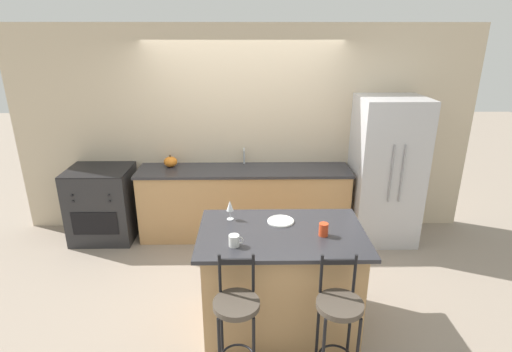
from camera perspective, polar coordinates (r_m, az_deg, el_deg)
The scene contains 14 objects.
ground_plane at distance 5.20m, azimuth -1.67°, elevation -9.99°, with size 18.00×18.00×0.00m, color gray.
wall_back at distance 5.30m, azimuth -1.73°, elevation 6.37°, with size 6.00×0.07×2.70m.
back_counter at distance 5.30m, azimuth -1.67°, elevation -3.70°, with size 2.73×0.63×0.93m.
sink_faucet at distance 5.27m, azimuth -1.71°, elevation 3.13°, with size 0.02×0.13×0.22m.
kitchen_island at distance 3.76m, azimuth 3.54°, elevation -14.31°, with size 1.46×0.93×0.95m.
refrigerator at distance 5.32m, azimuth 17.99°, elevation 0.74°, with size 0.80×0.77×1.86m.
oven_range at distance 5.59m, azimuth -21.02°, elevation -3.70°, with size 0.79×0.69×0.96m.
bar_stool_near at distance 3.16m, azimuth -2.77°, elevation -19.51°, with size 0.35×0.35×1.05m.
bar_stool_far at distance 3.21m, azimuth 11.69°, elevation -19.23°, with size 0.35×0.35×1.05m.
dinner_plate at distance 3.69m, azimuth 3.55°, elevation -6.42°, with size 0.25×0.25×0.02m.
wine_glass at distance 3.68m, azimuth -3.74°, elevation -4.32°, with size 0.07×0.07×0.19m.
coffee_mug at distance 3.28m, azimuth -3.11°, elevation -9.19°, with size 0.12×0.09×0.09m.
tumbler_cup at distance 3.47m, azimuth 9.62°, elevation -7.54°, with size 0.08×0.08×0.11m.
pumpkin_decoration at distance 5.30m, azimuth -12.11°, elevation 2.01°, with size 0.17×0.17×0.16m.
Camera 1 is at (0.08, -4.50, 2.59)m, focal length 28.00 mm.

